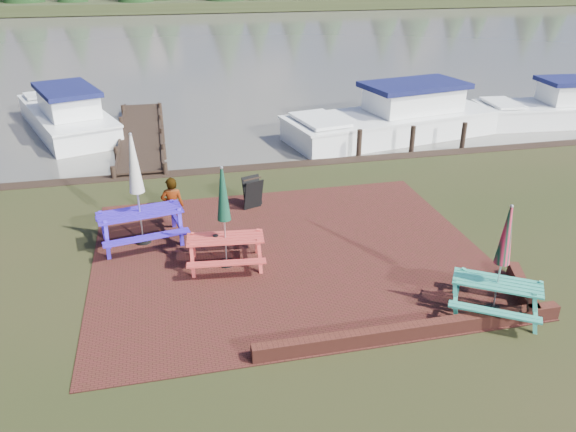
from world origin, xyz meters
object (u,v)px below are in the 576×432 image
at_px(picnic_table_teal, 499,277).
at_px(boat_near, 395,120).
at_px(picnic_table_blue, 139,207).
at_px(person, 170,178).
at_px(jetty, 141,135).
at_px(boat_jetty, 67,116).
at_px(picnic_table_red, 225,233).
at_px(boat_far, 559,109).
at_px(chalkboard, 253,193).

relative_size(picnic_table_teal, boat_near, 0.26).
distance_m(picnic_table_blue, person, 2.13).
relative_size(picnic_table_blue, jetty, 0.30).
xyz_separation_m(jetty, boat_near, (9.79, -1.46, 0.36)).
bearing_deg(boat_near, boat_jetty, 63.07).
height_order(picnic_table_red, jetty, picnic_table_red).
bearing_deg(boat_jetty, jetty, -56.19).
bearing_deg(jetty, picnic_table_teal, -62.92).
bearing_deg(boat_jetty, picnic_table_teal, -77.53).
xyz_separation_m(picnic_table_blue, boat_far, (17.25, 7.71, -0.54)).
relative_size(picnic_table_red, boat_near, 0.27).
relative_size(picnic_table_blue, chalkboard, 3.17).
bearing_deg(chalkboard, picnic_table_red, -129.99).
height_order(picnic_table_teal, jetty, picnic_table_teal).
height_order(chalkboard, boat_near, boat_near).
bearing_deg(chalkboard, picnic_table_teal, -77.51).
xyz_separation_m(picnic_table_red, chalkboard, (1.12, 3.02, -0.38)).
distance_m(picnic_table_teal, picnic_table_red, 5.75).
bearing_deg(boat_far, chalkboard, 118.05).
distance_m(jetty, boat_jetty, 3.64).
bearing_deg(picnic_table_blue, chalkboard, 15.98).
bearing_deg(boat_far, picnic_table_teal, 143.86).
height_order(picnic_table_teal, person, picnic_table_teal).
bearing_deg(chalkboard, picnic_table_blue, -173.48).
height_order(boat_jetty, boat_near, boat_near).
distance_m(chalkboard, boat_jetty, 11.34).
xyz_separation_m(picnic_table_red, jetty, (-1.99, 10.47, -0.71)).
bearing_deg(picnic_table_blue, jetty, 80.70).
distance_m(chalkboard, boat_far, 15.59).
distance_m(picnic_table_blue, chalkboard, 3.36).
xyz_separation_m(picnic_table_teal, picnic_table_red, (-4.90, 3.01, 0.02)).
height_order(boat_near, person, boat_near).
xyz_separation_m(jetty, boat_jetty, (-2.91, 2.16, 0.32)).
height_order(picnic_table_blue, boat_near, picnic_table_blue).
height_order(picnic_table_red, person, picnic_table_red).
bearing_deg(picnic_table_red, picnic_table_blue, 145.81).
height_order(picnic_table_teal, boat_near, picnic_table_teal).
distance_m(picnic_table_teal, boat_far, 16.16).
height_order(chalkboard, person, person).
height_order(picnic_table_blue, boat_jetty, picnic_table_blue).
xyz_separation_m(boat_near, boat_far, (7.60, 0.25, -0.06)).
bearing_deg(boat_far, picnic_table_blue, 118.49).
bearing_deg(picnic_table_teal, jetty, 149.98).
bearing_deg(boat_near, picnic_table_blue, 116.66).
distance_m(chalkboard, boat_near, 8.97).
bearing_deg(person, picnic_table_red, 114.00).
bearing_deg(boat_near, chalkboard, 120.90).
bearing_deg(jetty, boat_near, -8.47).
distance_m(picnic_table_teal, person, 8.85).
relative_size(picnic_table_blue, person, 1.58).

